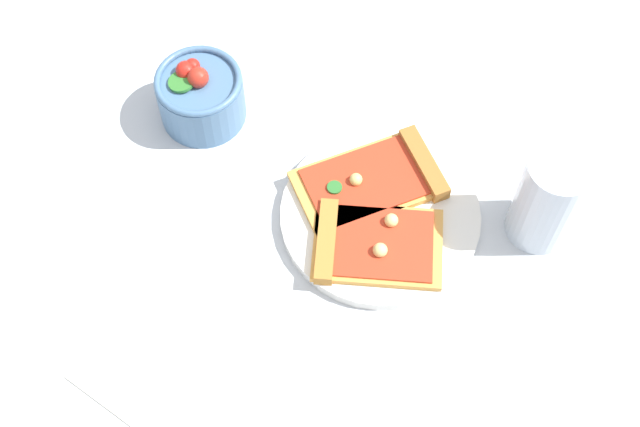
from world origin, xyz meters
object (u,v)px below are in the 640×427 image
Objects in this scene: salad_bowl at (200,95)px; soda_glass at (548,201)px; pizza_slice_near at (376,179)px; pizza_slice_far at (370,242)px; paper_napkin at (155,365)px; plate at (380,216)px.

soda_glass is (-0.19, 0.38, 0.02)m from salad_bowl.
pizza_slice_near is 1.06× the size of pizza_slice_far.
soda_glass is 0.93× the size of paper_napkin.
paper_napkin is (0.42, -0.16, -0.06)m from soda_glass.
plate is 2.20× the size of salad_bowl.
pizza_slice_far is at bearing 30.09° from plate.
plate reaches higher than paper_napkin.
pizza_slice_far is at bearing 169.09° from paper_napkin.
paper_napkin is at bearing -20.06° from soda_glass.
pizza_slice_far reaches higher than pizza_slice_near.
pizza_slice_near is at bearing -126.51° from plate.
salad_bowl is 0.42m from soda_glass.
salad_bowl is at bearing -68.76° from pizza_slice_near.
plate is 0.30m from paper_napkin.
plate is 1.33× the size of pizza_slice_far.
pizza_slice_far is 1.32× the size of soda_glass.
salad_bowl is 0.75× the size of paper_napkin.
paper_napkin is (0.30, -0.03, -0.01)m from plate.
pizza_slice_near is 1.40× the size of soda_glass.
plate is at bearing 174.52° from paper_napkin.
pizza_slice_near is 0.19m from soda_glass.
salad_bowl reaches higher than pizza_slice_far.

